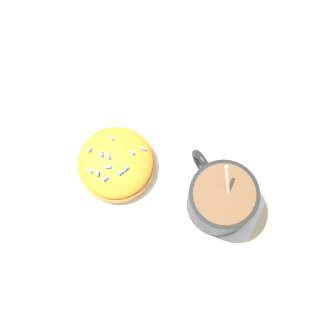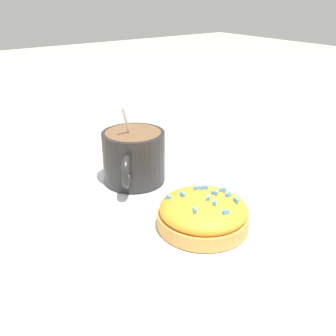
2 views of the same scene
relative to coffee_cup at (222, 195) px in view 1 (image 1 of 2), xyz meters
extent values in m
plane|color=#C6B793|center=(0.08, 0.01, -0.04)|extent=(3.00, 3.00, 0.00)
cube|color=white|center=(0.08, 0.01, -0.04)|extent=(0.29, 0.28, 0.00)
cylinder|color=black|center=(0.00, 0.00, 0.00)|extent=(0.09, 0.09, 0.07)
cylinder|color=brown|center=(0.00, 0.00, 0.03)|extent=(0.08, 0.08, 0.01)
torus|color=black|center=(0.04, -0.03, 0.00)|extent=(0.04, 0.03, 0.04)
ellipsoid|color=silver|center=(0.01, -0.02, -0.03)|extent=(0.03, 0.03, 0.01)
cylinder|color=silver|center=(-0.01, 0.01, 0.02)|extent=(0.04, 0.04, 0.10)
cylinder|color=#D19347|center=(0.14, 0.01, -0.03)|extent=(0.10, 0.10, 0.02)
ellipsoid|color=orange|center=(0.14, 0.01, -0.02)|extent=(0.10, 0.10, 0.03)
cube|color=#4C99EA|center=(0.13, -0.01, 0.00)|extent=(0.01, 0.00, 0.00)
cube|color=#4C99EA|center=(0.16, -0.02, 0.00)|extent=(0.01, 0.01, 0.00)
cube|color=#4C99EA|center=(0.13, 0.02, 0.00)|extent=(0.01, 0.01, 0.00)
cube|color=#4C99EA|center=(0.17, 0.03, 0.00)|extent=(0.01, 0.00, 0.00)
cube|color=#4C99EA|center=(0.18, 0.00, 0.00)|extent=(0.00, 0.01, 0.00)
cube|color=#4C99EA|center=(0.13, 0.01, 0.00)|extent=(0.01, 0.01, 0.00)
cube|color=#4C99EA|center=(0.12, -0.02, -0.01)|extent=(0.01, 0.00, 0.00)
cube|color=#4C99EA|center=(0.15, 0.00, 0.00)|extent=(0.01, 0.01, 0.00)
cube|color=#4C99EA|center=(0.14, 0.03, 0.00)|extent=(0.01, 0.01, 0.00)
cube|color=#4C99EA|center=(0.16, 0.03, 0.00)|extent=(0.00, 0.01, 0.00)
cube|color=#4C99EA|center=(0.15, 0.02, 0.00)|extent=(0.01, 0.01, 0.00)
cube|color=#4C99EA|center=(0.16, 0.01, 0.00)|extent=(0.01, 0.01, 0.00)
camera|label=1|loc=(0.02, 0.13, 0.57)|focal=50.00mm
camera|label=2|loc=(0.43, -0.25, 0.21)|focal=42.00mm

